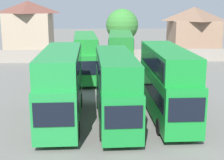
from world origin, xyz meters
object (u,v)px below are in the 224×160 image
(bus_2, at_px, (116,84))
(house_terrace_left, at_px, (29,27))
(tree_behind_wall, at_px, (122,25))
(bus_5, at_px, (121,52))
(bus_4, at_px, (86,54))
(bus_3, at_px, (167,80))
(house_terrace_centre, at_px, (193,29))
(bus_1, at_px, (61,82))

(bus_2, xyz_separation_m, house_terrace_left, (-12.80, 33.57, 1.70))
(house_terrace_left, bearing_deg, tree_behind_wall, -23.76)
(bus_5, xyz_separation_m, tree_behind_wall, (1.06, 12.04, 2.30))
(bus_4, bearing_deg, bus_5, 95.77)
(house_terrace_left, bearing_deg, bus_3, -63.26)
(bus_5, height_order, tree_behind_wall, tree_behind_wall)
(bus_2, relative_size, bus_5, 0.99)
(bus_4, relative_size, house_terrace_centre, 1.35)
(bus_3, height_order, house_terrace_left, house_terrace_left)
(bus_1, distance_m, house_terrace_left, 34.40)
(bus_1, distance_m, tree_behind_wall, 27.29)
(bus_3, height_order, house_terrace_centre, house_terrace_centre)
(bus_1, distance_m, bus_2, 3.86)
(house_terrace_centre, bearing_deg, house_terrace_left, 179.82)
(bus_4, relative_size, tree_behind_wall, 1.45)
(bus_3, xyz_separation_m, bus_4, (-6.41, 13.53, -0.15))
(bus_1, height_order, bus_4, bus_1)
(house_terrace_left, bearing_deg, bus_5, -52.91)
(bus_2, distance_m, house_terrace_left, 35.97)
(bus_5, bearing_deg, tree_behind_wall, 178.16)
(bus_1, bearing_deg, bus_3, 90.62)
(house_terrace_left, bearing_deg, bus_4, -62.30)
(bus_4, bearing_deg, bus_1, -8.35)
(house_terrace_centre, bearing_deg, bus_3, -109.20)
(bus_3, relative_size, bus_5, 0.99)
(bus_2, xyz_separation_m, bus_4, (-2.62, 14.19, 0.00))
(house_terrace_centre, bearing_deg, tree_behind_wall, -152.64)
(bus_1, xyz_separation_m, house_terrace_left, (-8.96, 33.18, 1.58))
(bus_2, bearing_deg, bus_3, 97.95)
(bus_2, height_order, bus_3, bus_3)
(house_terrace_centre, relative_size, tree_behind_wall, 1.08)
(bus_2, relative_size, tree_behind_wall, 1.36)
(bus_4, xyz_separation_m, bus_5, (4.00, 0.64, 0.05))
(bus_1, xyz_separation_m, bus_3, (7.62, 0.26, 0.03))
(bus_4, xyz_separation_m, tree_behind_wall, (5.06, 12.68, 2.35))
(house_terrace_left, xyz_separation_m, house_terrace_centre, (28.02, -0.09, -0.50))
(bus_2, distance_m, tree_behind_wall, 27.08)
(bus_1, xyz_separation_m, bus_4, (1.21, 13.79, -0.11))
(bus_4, height_order, house_terrace_left, house_terrace_left)
(bus_3, xyz_separation_m, tree_behind_wall, (-1.35, 26.21, 2.21))
(bus_2, relative_size, bus_4, 0.94)
(bus_2, height_order, house_terrace_centre, house_terrace_centre)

